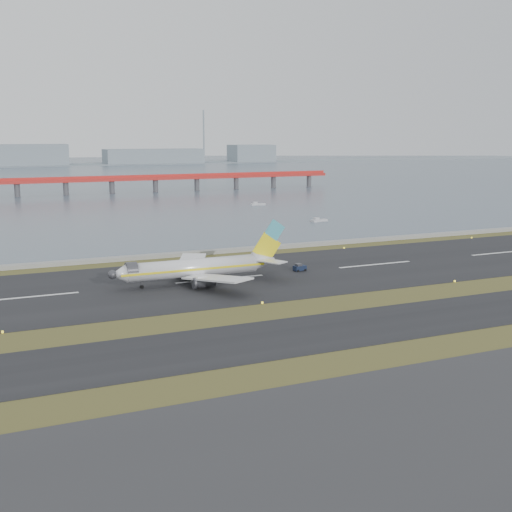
{
  "coord_description": "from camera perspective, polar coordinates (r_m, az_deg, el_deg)",
  "views": [
    {
      "loc": [
        -47.17,
        -97.62,
        30.74
      ],
      "look_at": [
        5.06,
        22.0,
        6.2
      ],
      "focal_mm": 45.0,
      "sensor_mm": 36.0,
      "label": 1
    }
  ],
  "objects": [
    {
      "name": "far_shoreline",
      "position": [
        720.61,
        -18.93,
        8.12
      ],
      "size": [
        1400.0,
        80.0,
        60.5
      ],
      "color": "gray",
      "rests_on": "ground"
    },
    {
      "name": "pushback_tug",
      "position": [
        147.69,
        3.89,
        -1.04
      ],
      "size": [
        3.04,
        2.0,
        1.84
      ],
      "rotation": [
        0.0,
        0.0,
        0.12
      ],
      "color": "#121B33",
      "rests_on": "ground"
    },
    {
      "name": "workboat_near",
      "position": [
        234.18,
        5.6,
        3.18
      ],
      "size": [
        6.71,
        3.04,
        1.57
      ],
      "rotation": [
        0.0,
        0.0,
        0.16
      ],
      "color": "#BCBBC0",
      "rests_on": "ground"
    },
    {
      "name": "taxiway_strip",
      "position": [
        102.46,
        5.06,
        -6.83
      ],
      "size": [
        1000.0,
        18.0,
        0.1
      ],
      "primitive_type": "cube",
      "color": "black",
      "rests_on": "ground"
    },
    {
      "name": "seawall",
      "position": [
        167.28,
        -6.81,
        0.16
      ],
      "size": [
        1000.0,
        2.5,
        1.0
      ],
      "primitive_type": "cube",
      "color": "gray",
      "rests_on": "ground"
    },
    {
      "name": "workboat_far",
      "position": [
        288.43,
        0.16,
        4.63
      ],
      "size": [
        6.82,
        3.26,
        1.59
      ],
      "rotation": [
        0.0,
        0.0,
        -0.19
      ],
      "color": "#BCBBC0",
      "rests_on": "ground"
    },
    {
      "name": "red_pier",
      "position": [
        354.83,
        -12.71,
        6.6
      ],
      "size": [
        260.0,
        5.0,
        10.2
      ],
      "color": "red",
      "rests_on": "ground"
    },
    {
      "name": "ground",
      "position": [
        112.69,
        2.13,
        -5.19
      ],
      "size": [
        1000.0,
        1000.0,
        0.0
      ],
      "primitive_type": "plane",
      "color": "#374518",
      "rests_on": "ground"
    },
    {
      "name": "airliner",
      "position": [
        135.36,
        -5.02,
        -1.02
      ],
      "size": [
        38.52,
        32.89,
        12.8
      ],
      "color": "white",
      "rests_on": "ground"
    },
    {
      "name": "bay_water",
      "position": [
        560.46,
        -18.87,
        6.94
      ],
      "size": [
        1400.0,
        800.0,
        1.3
      ],
      "primitive_type": "cube",
      "color": "#41525D",
      "rests_on": "ground"
    },
    {
      "name": "runway_strip",
      "position": [
        139.48,
        -3.22,
        -2.08
      ],
      "size": [
        1000.0,
        45.0,
        0.1
      ],
      "primitive_type": "cube",
      "color": "black",
      "rests_on": "ground"
    }
  ]
}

